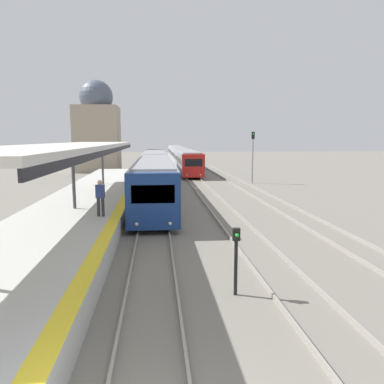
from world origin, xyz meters
name	(u,v)px	position (x,y,z in m)	size (l,w,h in m)	color
platform_canopy	(73,147)	(-3.96, 14.79, 3.99)	(4.00, 25.72, 3.24)	beige
person_on_platform	(100,196)	(-2.39, 12.70, 1.82)	(0.40, 0.22, 1.66)	#2D2D33
train_near	(155,169)	(0.00, 29.45, 1.66)	(2.53, 34.37, 2.98)	navy
train_far	(180,155)	(4.07, 58.92, 1.60)	(2.44, 47.78, 2.87)	red
signal_post_near	(236,254)	(2.36, 5.55, 1.20)	(0.20, 0.21, 1.94)	black
signal_mast_far	(253,151)	(9.60, 31.82, 3.18)	(0.28, 0.29, 5.05)	gray
distant_domed_building	(97,129)	(-7.68, 47.19, 5.59)	(5.68, 5.68, 12.02)	gray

